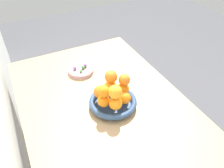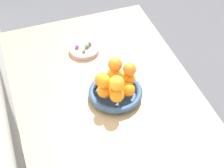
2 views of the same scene
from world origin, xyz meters
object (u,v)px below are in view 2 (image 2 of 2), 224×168
orange_5 (117,95)px  orange_7 (115,64)px  orange_8 (105,81)px  orange_1 (128,78)px  candy_dish (84,49)px  orange_3 (102,80)px  fruit_bowl (115,93)px  dining_table (106,104)px  orange_6 (117,83)px  candy_ball_2 (86,46)px  orange_0 (128,90)px  orange_2 (114,75)px  orange_9 (130,69)px  candy_ball_3 (90,44)px  candy_ball_1 (84,51)px  candy_ball_0 (77,47)px

orange_5 → orange_7: 0.13m
orange_8 → orange_5: bearing=-136.6°
orange_1 → orange_8: bearing=105.8°
candy_dish → orange_8: 0.36m
orange_3 → fruit_bowl: bearing=-134.5°
dining_table → orange_6: orange_6 is taller
orange_6 → fruit_bowl: bearing=-15.3°
dining_table → candy_dish: bearing=2.6°
orange_5 → candy_ball_2: 0.37m
orange_3 → orange_7: bearing=-82.0°
candy_dish → orange_0: size_ratio=2.63×
orange_2 → orange_9: size_ratio=1.17×
candy_dish → candy_ball_3: (0.01, -0.03, 0.02)m
candy_ball_2 → orange_7: bearing=-169.5°
candy_ball_1 → candy_ball_2: candy_ball_2 is taller
orange_0 → orange_3: 0.12m
orange_2 → orange_0: bearing=-165.0°
candy_ball_1 → orange_0: bearing=-164.2°
candy_ball_2 → orange_9: bearing=-162.4°
orange_5 → orange_3: bearing=17.2°
candy_ball_1 → candy_ball_3: 0.06m
candy_ball_3 → orange_3: bearing=173.6°
orange_6 → candy_ball_3: 0.39m
orange_3 → orange_6: size_ratio=1.02×
fruit_bowl → orange_1: 0.08m
orange_7 → candy_ball_0: size_ratio=3.05×
candy_dish → orange_7: bearing=-167.9°
orange_0 → candy_ball_1: 0.34m
orange_6 → candy_ball_0: bearing=9.5°
fruit_bowl → candy_ball_0: 0.34m
candy_ball_0 → candy_dish: bearing=-98.4°
orange_3 → candy_ball_3: bearing=-6.4°
orange_7 → candy_ball_1: orange_7 is taller
orange_0 → orange_9: (0.05, -0.02, 0.06)m
candy_ball_3 → candy_ball_1: bearing=134.1°
fruit_bowl → candy_ball_3: (0.33, 0.01, 0.01)m
orange_3 → candy_dish: bearing=-0.5°
orange_9 → candy_ball_1: orange_9 is taller
candy_dish → candy_ball_0: size_ratio=7.48×
orange_2 → candy_ball_0: size_ratio=3.27×
candy_ball_0 → candy_ball_1: candy_ball_0 is taller
candy_dish → orange_6: orange_6 is taller
dining_table → orange_1: orange_1 is taller
candy_dish → fruit_bowl: bearing=-172.6°
orange_1 → candy_ball_3: (0.31, 0.07, -0.04)m
orange_1 → orange_3: orange_3 is taller
dining_table → orange_7: orange_7 is taller
candy_ball_1 → candy_ball_2: 0.03m
candy_ball_0 → fruit_bowl: bearing=-167.1°
orange_0 → candy_ball_3: 0.37m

